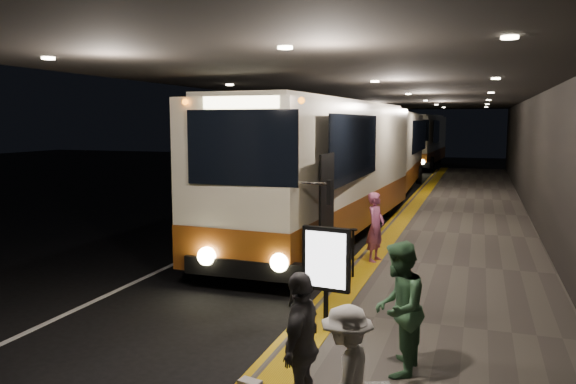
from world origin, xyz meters
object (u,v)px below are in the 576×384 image
Objects in this scene: coach_main at (326,174)px; passenger_waiting_white at (347,376)px; stanchion_post at (353,254)px; coach_third at (421,143)px; coach_second at (388,155)px; passenger_waiting_grey at (301,344)px; passenger_boarding at (376,227)px; info_sign at (326,261)px; passenger_waiting_green at (398,308)px.

passenger_waiting_white is (3.17, -10.91, -1.03)m from coach_main.
coach_third is at bearing 93.31° from stanchion_post.
coach_second is 7.29× the size of passenger_waiting_grey.
passenger_waiting_grey is at bearing -83.97° from coach_third.
passenger_boarding is 7.87m from passenger_waiting_white.
passenger_waiting_grey is (2.55, -22.49, -0.86)m from coach_second.
coach_main is 8.69× the size of passenger_waiting_white.
coach_third is at bearing 92.90° from coach_main.
coach_main reaches higher than info_sign.
coach_third is at bearing 88.35° from coach_second.
coach_main is 10.87m from passenger_waiting_grey.
passenger_boarding is 1.62m from stanchion_post.
coach_third is 7.44× the size of passenger_boarding.
stanchion_post is at bearing -165.97° from passenger_waiting_white.
stanchion_post is (-1.29, 6.22, -0.22)m from passenger_waiting_white.
passenger_boarding reaches higher than passenger_waiting_white.
passenger_waiting_grey is (2.61, -39.33, -0.87)m from coach_third.
info_sign is at bearing -171.10° from passenger_waiting_grey.
passenger_boarding is at bearing -84.02° from coach_second.
coach_main reaches higher than passenger_waiting_grey.
passenger_waiting_green reaches higher than stanchion_post.
info_sign reaches higher than stanchion_post.
passenger_waiting_green reaches higher than passenger_waiting_white.
stanchion_post is (1.87, -16.65, -1.18)m from coach_second.
passenger_waiting_white is at bearing -83.99° from coach_second.
passenger_waiting_white is 0.88× the size of passenger_waiting_grey.
passenger_waiting_green is (3.44, -9.06, -0.87)m from coach_main.
passenger_boarding is at bearing -176.53° from passenger_waiting_grey.
coach_main is at bearing -155.75° from passenger_waiting_green.
coach_main is at bearing 111.84° from stanchion_post.
passenger_waiting_grey is at bearing -85.41° from coach_second.
passenger_waiting_grey is at bearing -164.65° from passenger_boarding.
passenger_waiting_white is 6.36m from stanchion_post.
coach_third reaches higher than passenger_waiting_white.
coach_main is 28.81m from coach_third.
coach_third is 6.96× the size of passenger_waiting_green.
coach_second is 22.65m from passenger_waiting_grey.
info_sign is at bearing -167.71° from passenger_boarding.
coach_third reaches higher than stanchion_post.
info_sign is 3.24m from stanchion_post.
stanchion_post is (1.94, -33.50, -1.19)m from coach_third.
coach_main is at bearing -87.66° from coach_third.
coach_main is at bearing -161.49° from passenger_waiting_white.
coach_main is 12.28× the size of stanchion_post.
coach_second reaches higher than passenger_boarding.
passenger_boarding is 0.99× the size of info_sign.
passenger_boarding is at bearing 82.63° from stanchion_post.
stanchion_post is at bearing -65.37° from coach_main.
coach_third is (-0.06, 16.84, 0.02)m from coach_second.
coach_main is 1.04× the size of coach_second.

